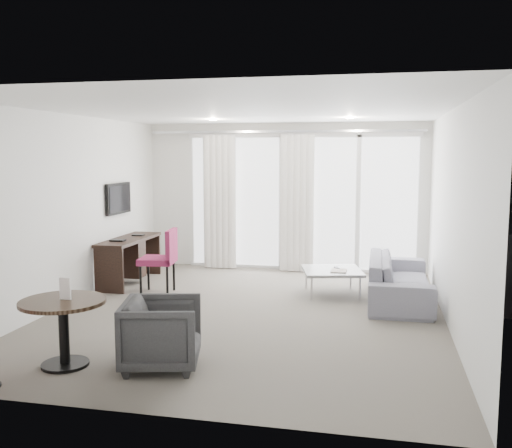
% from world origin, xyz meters
% --- Properties ---
extents(floor, '(5.00, 6.00, 0.00)m').
position_xyz_m(floor, '(0.00, 0.00, 0.00)').
color(floor, '#635D53').
rests_on(floor, ground).
extents(ceiling, '(5.00, 6.00, 0.00)m').
position_xyz_m(ceiling, '(0.00, 0.00, 2.60)').
color(ceiling, white).
rests_on(ceiling, ground).
extents(wall_left, '(0.00, 6.00, 2.60)m').
position_xyz_m(wall_left, '(-2.50, 0.00, 1.30)').
color(wall_left, silver).
rests_on(wall_left, ground).
extents(wall_right, '(0.00, 6.00, 2.60)m').
position_xyz_m(wall_right, '(2.50, 0.00, 1.30)').
color(wall_right, silver).
rests_on(wall_right, ground).
extents(wall_front, '(5.00, 0.00, 2.60)m').
position_xyz_m(wall_front, '(0.00, -3.00, 1.30)').
color(wall_front, silver).
rests_on(wall_front, ground).
extents(window_panel, '(4.00, 0.02, 2.38)m').
position_xyz_m(window_panel, '(0.30, 2.98, 1.20)').
color(window_panel, white).
rests_on(window_panel, ground).
extents(window_frame, '(4.10, 0.06, 2.44)m').
position_xyz_m(window_frame, '(0.30, 2.97, 1.20)').
color(window_frame, white).
rests_on(window_frame, ground).
extents(curtain_left, '(0.60, 0.20, 2.38)m').
position_xyz_m(curtain_left, '(-1.15, 2.82, 1.20)').
color(curtain_left, white).
rests_on(curtain_left, ground).
extents(curtain_right, '(0.60, 0.20, 2.38)m').
position_xyz_m(curtain_right, '(0.25, 2.82, 1.20)').
color(curtain_right, white).
rests_on(curtain_right, ground).
extents(curtain_track, '(4.80, 0.04, 0.04)m').
position_xyz_m(curtain_track, '(0.00, 2.82, 2.45)').
color(curtain_track, '#B2B2B7').
rests_on(curtain_track, ceiling).
extents(downlight_a, '(0.12, 0.12, 0.02)m').
position_xyz_m(downlight_a, '(-0.90, 1.60, 2.59)').
color(downlight_a, '#FFE0B2').
rests_on(downlight_a, ceiling).
extents(downlight_b, '(0.12, 0.12, 0.02)m').
position_xyz_m(downlight_b, '(1.20, 1.60, 2.59)').
color(downlight_b, '#FFE0B2').
rests_on(downlight_b, ceiling).
extents(desk, '(0.48, 1.54, 0.72)m').
position_xyz_m(desk, '(-2.24, 1.34, 0.36)').
color(desk, black).
rests_on(desk, floor).
extents(tv, '(0.05, 0.80, 0.50)m').
position_xyz_m(tv, '(-2.46, 1.45, 1.35)').
color(tv, black).
rests_on(tv, wall_left).
extents(desk_chair, '(0.58, 0.55, 0.97)m').
position_xyz_m(desk_chair, '(-1.54, 0.78, 0.48)').
color(desk_chair, maroon).
rests_on(desk_chair, floor).
extents(round_table, '(0.92, 0.92, 0.66)m').
position_xyz_m(round_table, '(-1.31, -2.18, 0.33)').
color(round_table, black).
rests_on(round_table, floor).
extents(menu_card, '(0.12, 0.03, 0.21)m').
position_xyz_m(menu_card, '(-1.29, -2.15, 0.72)').
color(menu_card, white).
rests_on(menu_card, round_table).
extents(tub_armchair, '(0.89, 0.87, 0.67)m').
position_xyz_m(tub_armchair, '(-0.37, -2.01, 0.34)').
color(tub_armchair, '#2C2C2D').
rests_on(tub_armchair, floor).
extents(coffee_table, '(1.00, 1.00, 0.37)m').
position_xyz_m(coffee_table, '(1.00, 1.25, 0.19)').
color(coffee_table, gray).
rests_on(coffee_table, floor).
extents(remote, '(0.10, 0.18, 0.02)m').
position_xyz_m(remote, '(1.07, 1.32, 0.36)').
color(remote, black).
rests_on(remote, coffee_table).
extents(magazine, '(0.23, 0.29, 0.02)m').
position_xyz_m(magazine, '(1.11, 1.14, 0.36)').
color(magazine, gray).
rests_on(magazine, coffee_table).
extents(sofa, '(0.84, 2.14, 0.62)m').
position_xyz_m(sofa, '(1.97, 1.11, 0.31)').
color(sofa, slate).
rests_on(sofa, floor).
extents(terrace_slab, '(5.60, 3.00, 0.12)m').
position_xyz_m(terrace_slab, '(0.30, 4.50, -0.06)').
color(terrace_slab, '#4D4D50').
rests_on(terrace_slab, ground).
extents(rattan_chair_a, '(0.61, 0.61, 0.76)m').
position_xyz_m(rattan_chair_a, '(1.10, 4.76, 0.38)').
color(rattan_chair_a, '#55361C').
rests_on(rattan_chair_a, terrace_slab).
extents(rattan_chair_b, '(0.75, 0.75, 0.86)m').
position_xyz_m(rattan_chair_b, '(1.89, 4.60, 0.43)').
color(rattan_chair_b, '#55361C').
rests_on(rattan_chair_b, terrace_slab).
extents(rattan_table, '(0.58, 0.58, 0.56)m').
position_xyz_m(rattan_table, '(1.60, 4.08, 0.28)').
color(rattan_table, '#55361C').
rests_on(rattan_table, terrace_slab).
extents(balustrade, '(5.50, 0.06, 1.05)m').
position_xyz_m(balustrade, '(0.30, 5.95, 0.50)').
color(balustrade, '#B2B2B7').
rests_on(balustrade, terrace_slab).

